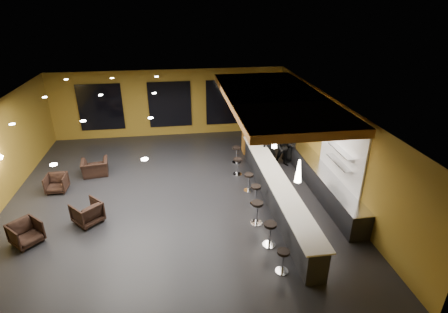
{
  "coord_description": "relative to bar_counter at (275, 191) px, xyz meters",
  "views": [
    {
      "loc": [
        0.28,
        -11.46,
        6.92
      ],
      "look_at": [
        2.0,
        0.5,
        1.3
      ],
      "focal_mm": 28.0,
      "sensor_mm": 36.0,
      "label": 1
    }
  ],
  "objects": [
    {
      "name": "floor",
      "position": [
        -3.65,
        1.0,
        -0.55
      ],
      "size": [
        12.0,
        13.0,
        0.1
      ],
      "primitive_type": "cube",
      "color": "black",
      "rests_on": "ground"
    },
    {
      "name": "ceiling",
      "position": [
        -3.65,
        1.0,
        3.05
      ],
      "size": [
        12.0,
        13.0,
        0.1
      ],
      "primitive_type": "cube",
      "color": "black"
    },
    {
      "name": "wall_back",
      "position": [
        -3.65,
        7.55,
        1.25
      ],
      "size": [
        12.0,
        0.1,
        3.5
      ],
      "primitive_type": "cube",
      "color": "olive",
      "rests_on": "floor"
    },
    {
      "name": "wall_front",
      "position": [
        -3.65,
        -5.55,
        1.25
      ],
      "size": [
        12.0,
        0.1,
        3.5
      ],
      "primitive_type": "cube",
      "color": "olive",
      "rests_on": "floor"
    },
    {
      "name": "wall_right",
      "position": [
        2.4,
        1.0,
        1.25
      ],
      "size": [
        0.1,
        13.0,
        3.5
      ],
      "primitive_type": "cube",
      "color": "olive",
      "rests_on": "floor"
    },
    {
      "name": "wood_soffit",
      "position": [
        0.35,
        2.0,
        2.86
      ],
      "size": [
        3.6,
        8.0,
        0.28
      ],
      "primitive_type": "cube",
      "color": "#A3662F",
      "rests_on": "ceiling"
    },
    {
      "name": "window_left",
      "position": [
        -7.15,
        7.44,
        1.2
      ],
      "size": [
        2.2,
        0.06,
        2.4
      ],
      "primitive_type": "cube",
      "color": "black",
      "rests_on": "wall_back"
    },
    {
      "name": "window_center",
      "position": [
        -3.65,
        7.44,
        1.2
      ],
      "size": [
        2.2,
        0.06,
        2.4
      ],
      "primitive_type": "cube",
      "color": "black",
      "rests_on": "wall_back"
    },
    {
      "name": "window_right",
      "position": [
        -0.65,
        7.44,
        1.2
      ],
      "size": [
        2.2,
        0.06,
        2.4
      ],
      "primitive_type": "cube",
      "color": "black",
      "rests_on": "wall_back"
    },
    {
      "name": "tile_backsplash",
      "position": [
        2.31,
        0.0,
        1.5
      ],
      "size": [
        0.06,
        3.2,
        2.4
      ],
      "primitive_type": "cube",
      "color": "white",
      "rests_on": "wall_right"
    },
    {
      "name": "bar_counter",
      "position": [
        0.0,
        0.0,
        0.0
      ],
      "size": [
        0.6,
        8.0,
        1.0
      ],
      "primitive_type": "cube",
      "color": "black",
      "rests_on": "floor"
    },
    {
      "name": "bar_top",
      "position": [
        0.0,
        0.0,
        0.52
      ],
      "size": [
        0.78,
        8.1,
        0.05
      ],
      "primitive_type": "cube",
      "color": "beige",
      "rests_on": "bar_counter"
    },
    {
      "name": "prep_counter",
      "position": [
        2.0,
        0.5,
        -0.07
      ],
      "size": [
        0.7,
        6.0,
        0.86
      ],
      "primitive_type": "cube",
      "color": "black",
      "rests_on": "floor"
    },
    {
      "name": "prep_top",
      "position": [
        2.0,
        0.5,
        0.39
      ],
      "size": [
        0.72,
        6.0,
        0.03
      ],
      "primitive_type": "cube",
      "color": "silver",
      "rests_on": "prep_counter"
    },
    {
      "name": "wall_shelf_lower",
      "position": [
        2.17,
        -0.2,
        1.1
      ],
      "size": [
        0.3,
        1.5,
        0.03
      ],
      "primitive_type": "cube",
      "color": "silver",
      "rests_on": "wall_right"
    },
    {
      "name": "wall_shelf_upper",
      "position": [
        2.17,
        -0.2,
        1.55
      ],
      "size": [
        0.3,
        1.5,
        0.03
      ],
      "primitive_type": "cube",
      "color": "silver",
      "rests_on": "wall_right"
    },
    {
      "name": "column",
      "position": [
        0.0,
        4.6,
        1.25
      ],
      "size": [
        0.6,
        0.6,
        3.5
      ],
      "primitive_type": "cube",
      "color": "#A06323",
      "rests_on": "floor"
    },
    {
      "name": "pendant_0",
      "position": [
        0.0,
        -2.0,
        1.85
      ],
      "size": [
        0.2,
        0.2,
        0.7
      ],
      "primitive_type": "cone",
      "color": "white",
      "rests_on": "wood_soffit"
    },
    {
      "name": "pendant_1",
      "position": [
        0.0,
        0.5,
        1.85
      ],
      "size": [
        0.2,
        0.2,
        0.7
      ],
      "primitive_type": "cone",
      "color": "white",
      "rests_on": "wood_soffit"
    },
    {
      "name": "pendant_2",
      "position": [
        0.0,
        3.0,
        1.85
      ],
      "size": [
        0.2,
        0.2,
        0.7
      ],
      "primitive_type": "cone",
      "color": "white",
      "rests_on": "wood_soffit"
    },
    {
      "name": "staff_a",
      "position": [
        0.5,
        2.81,
        0.43
      ],
      "size": [
        0.74,
        0.54,
        1.86
      ],
      "primitive_type": "imported",
      "rotation": [
        0.0,
        0.0,
        0.15
      ],
      "color": "black",
      "rests_on": "floor"
    },
    {
      "name": "staff_b",
      "position": [
        1.22,
        2.96,
        0.36
      ],
      "size": [
        0.97,
        0.83,
        1.72
      ],
      "primitive_type": "imported",
      "rotation": [
        0.0,
        0.0,
        -0.25
      ],
      "color": "black",
      "rests_on": "floor"
    },
    {
      "name": "staff_c",
      "position": [
        1.6,
        3.37,
        0.33
      ],
      "size": [
        0.92,
        0.71,
        1.67
      ],
      "primitive_type": "imported",
      "rotation": [
        0.0,
        0.0,
        0.24
      ],
      "color": "black",
      "rests_on": "floor"
    },
    {
      "name": "armchair_a",
      "position": [
        -8.09,
        -1.1,
        -0.13
      ],
      "size": [
        1.13,
        1.13,
        0.74
      ],
      "primitive_type": "imported",
      "rotation": [
        0.0,
        0.0,
        0.81
      ],
      "color": "black",
      "rests_on": "floor"
    },
    {
      "name": "armchair_b",
      "position": [
        -6.47,
        -0.25,
        -0.12
      ],
      "size": [
        1.17,
        1.17,
        0.77
      ],
      "primitive_type": "imported",
      "rotation": [
        0.0,
        0.0,
        3.89
      ],
      "color": "black",
      "rests_on": "floor"
    },
    {
      "name": "armchair_c",
      "position": [
        -8.07,
        2.04,
        -0.15
      ],
      "size": [
        0.75,
        0.77,
        0.69
      ],
      "primitive_type": "imported",
      "rotation": [
        0.0,
        0.0,
        -0.01
      ],
      "color": "black",
      "rests_on": "floor"
    },
    {
      "name": "armchair_d",
      "position": [
        -6.86,
        3.22,
        -0.16
      ],
      "size": [
        1.17,
        1.05,
        0.68
      ],
      "primitive_type": "imported",
      "rotation": [
        0.0,
        0.0,
        3.29
      ],
      "color": "black",
      "rests_on": "floor"
    },
    {
      "name": "bar_stool_0",
      "position": [
        -0.75,
        -3.39,
        -0.04
      ],
      "size": [
        0.36,
        0.36,
        0.71
      ],
      "rotation": [
        0.0,
        0.0,
        -0.36
      ],
      "color": "silver",
      "rests_on": "floor"
    },
    {
      "name": "bar_stool_1",
      "position": [
        -0.81,
        -2.26,
        0.01
      ],
      "size": [
        0.4,
        0.4,
        0.79
      ],
      "rotation": [
        0.0,
        0.0,
        -0.23
      ],
      "color": "silver",
      "rests_on": "floor"
    },
    {
      "name": "bar_stool_2",
      "position": [
        -0.93,
        -1.1,
        0.02
      ],
      "size": [
        0.41,
        0.41,
        0.81
      ],
      "rotation": [
        0.0,
        0.0,
        -0.3
      ],
      "color": "silver",
      "rests_on": "floor"
    },
    {
      "name": "bar_stool_3",
      "position": [
        -0.71,
        0.05,
        -0.02
      ],
      "size": [
        0.38,
        0.38,
        0.75
      ],
      "rotation": [
        0.0,
        0.0,
        0.39
      ],
      "color": "silver",
      "rests_on": "floor"
    },
    {
      "name": "bar_stool_4",
      "position": [
        -0.76,
        1.02,
        -0.04
      ],
      "size": [
        0.37,
        0.37,
        0.72
      ],
      "rotation": [
        0.0,
        0.0,
        -0.13
      ],
      "color": "silver",
      "rests_on": "floor"
    },
    {
      "name": "bar_stool_5",
      "position": [
        -0.95,
        2.4,
        -0.03
      ],
      "size": [
        0.37,
        0.37,
        0.74
      ],
      "rotation": [
        0.0,
        0.0,
        0.16
      ],
      "color": "silver",
      "rests_on": "floor"
    },
    {
      "name": "bar_stool_6",
      "position": [
        -0.78,
        3.54,
        -0.01
      ],
      "size": [
        0.39,
        0.39,
        0.77
      ],
      "rotation": [
        0.0,
        0.0,
        -0.23
      ],
      "color": "silver",
      "rests_on": "floor"
    }
  ]
}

